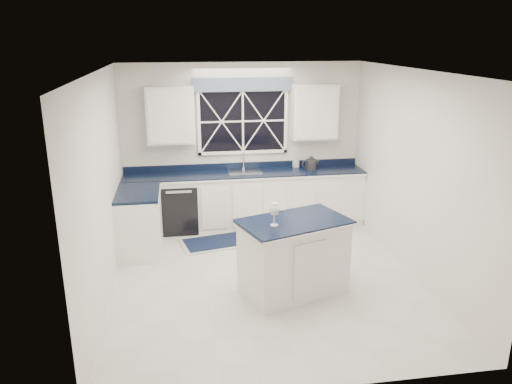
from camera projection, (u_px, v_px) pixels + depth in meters
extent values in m
plane|color=beige|center=(265.00, 278.00, 6.69)|extent=(4.50, 4.50, 0.00)
cube|color=beige|center=(243.00, 144.00, 8.40)|extent=(4.00, 0.10, 2.70)
cube|color=silver|center=(245.00, 201.00, 8.39)|extent=(3.98, 0.60, 0.90)
cube|color=silver|center=(139.00, 223.00, 7.38)|extent=(0.60, 1.00, 0.90)
cube|color=black|center=(245.00, 174.00, 8.25)|extent=(3.98, 0.64, 0.04)
cube|color=black|center=(180.00, 206.00, 8.24)|extent=(0.60, 0.58, 0.82)
cube|color=black|center=(243.00, 121.00, 8.25)|extent=(1.40, 0.02, 1.00)
cube|color=slate|center=(243.00, 85.00, 8.02)|extent=(1.65, 0.04, 0.22)
cube|color=silver|center=(170.00, 115.00, 7.90)|extent=(0.75, 0.34, 0.90)
cube|color=silver|center=(314.00, 112.00, 8.25)|extent=(0.75, 0.34, 0.90)
cylinder|color=#BCBCBE|center=(243.00, 168.00, 8.44)|extent=(0.05, 0.05, 0.04)
cylinder|color=#BCBCBE|center=(243.00, 160.00, 8.40)|extent=(0.02, 0.02, 0.28)
cylinder|color=#BCBCBE|center=(244.00, 154.00, 8.28)|extent=(0.02, 0.18, 0.02)
cube|color=silver|center=(294.00, 258.00, 6.20)|extent=(1.39, 1.08, 0.92)
cube|color=black|center=(294.00, 222.00, 6.05)|extent=(1.47, 1.15, 0.04)
cube|color=#A5A5A0|center=(217.00, 242.00, 7.82)|extent=(1.22, 0.88, 0.01)
cube|color=#101C36|center=(217.00, 242.00, 7.81)|extent=(1.07, 0.74, 0.01)
cylinder|color=#2C2C2E|center=(311.00, 164.00, 8.45)|extent=(0.22, 0.22, 0.16)
cone|color=#2C2C2E|center=(311.00, 158.00, 8.41)|extent=(0.18, 0.18, 0.07)
torus|color=#2C2C2E|center=(306.00, 164.00, 8.42)|extent=(0.13, 0.03, 0.13)
cylinder|color=#2C2C2E|center=(317.00, 162.00, 8.47)|extent=(0.08, 0.03, 0.10)
cylinder|color=silver|center=(274.00, 225.00, 5.88)|extent=(0.09, 0.09, 0.01)
cylinder|color=silver|center=(274.00, 219.00, 5.86)|extent=(0.01, 0.01, 0.15)
ellipsoid|color=silver|center=(274.00, 209.00, 5.82)|extent=(0.12, 0.12, 0.15)
cylinder|color=#E2D777|center=(274.00, 211.00, 5.83)|extent=(0.10, 0.10, 0.06)
imported|color=silver|center=(296.00, 161.00, 8.55)|extent=(0.10, 0.10, 0.20)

